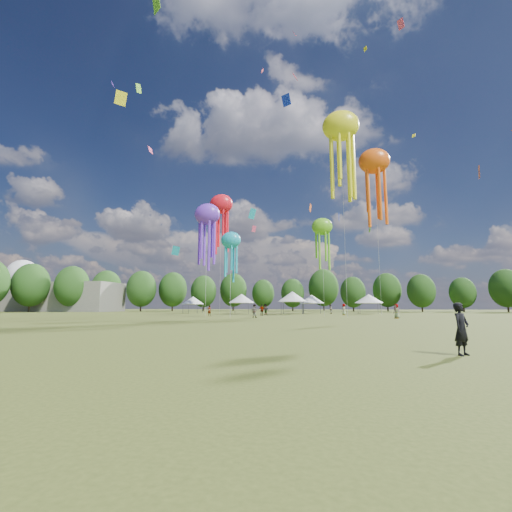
# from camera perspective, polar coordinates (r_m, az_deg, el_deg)

# --- Properties ---
(ground) EXTENTS (300.00, 300.00, 0.00)m
(ground) POSITION_cam_1_polar(r_m,az_deg,el_deg) (16.33, -6.76, -13.53)
(ground) COLOR #384416
(ground) RESTS_ON ground
(observer_main) EXTENTS (0.71, 0.70, 1.65)m
(observer_main) POSITION_cam_1_polar(r_m,az_deg,el_deg) (13.05, 30.54, -10.21)
(observer_main) COLOR black
(observer_main) RESTS_ON ground
(spectator_near) EXTENTS (0.97, 0.82, 1.76)m
(spectator_near) POSITION_cam_1_polar(r_m,az_deg,el_deg) (46.43, -0.30, -8.98)
(spectator_near) COLOR gray
(spectator_near) RESTS_ON ground
(spectators_far) EXTENTS (27.27, 24.28, 1.93)m
(spectators_far) POSITION_cam_1_polar(r_m,az_deg,el_deg) (60.49, 7.19, -8.71)
(spectators_far) COLOR gray
(spectators_far) RESTS_ON ground
(festival_tents) EXTENTS (41.37, 10.43, 4.36)m
(festival_tents) POSITION_cam_1_polar(r_m,az_deg,el_deg) (71.43, 5.03, -6.92)
(festival_tents) COLOR #47474C
(festival_tents) RESTS_ON ground
(show_kites) EXTENTS (33.52, 20.63, 29.80)m
(show_kites) POSITION_cam_1_polar(r_m,az_deg,el_deg) (59.43, 8.57, 10.92)
(show_kites) COLOR #7131DC
(show_kites) RESTS_ON ground
(small_kites) EXTENTS (73.36, 55.65, 43.29)m
(small_kites) POSITION_cam_1_polar(r_m,az_deg,el_deg) (64.72, 6.26, 18.52)
(small_kites) COLOR #7131DC
(small_kites) RESTS_ON ground
(treeline) EXTENTS (201.57, 95.24, 13.43)m
(treeline) POSITION_cam_1_polar(r_m,az_deg,el_deg) (78.67, 4.52, -4.49)
(treeline) COLOR #38281C
(treeline) RESTS_ON ground
(hangar) EXTENTS (40.00, 12.00, 8.00)m
(hangar) POSITION_cam_1_polar(r_m,az_deg,el_deg) (116.52, -30.56, -5.83)
(hangar) COLOR gray
(hangar) RESTS_ON ground
(radome) EXTENTS (9.00, 9.00, 16.00)m
(radome) POSITION_cam_1_polar(r_m,az_deg,el_deg) (132.08, -33.87, -3.12)
(radome) COLOR white
(radome) RESTS_ON ground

